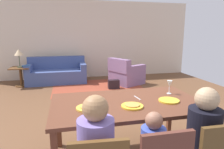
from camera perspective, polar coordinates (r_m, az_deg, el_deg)
The scene contains 20 objects.
ground_plane at distance 4.34m, azimuth -0.97°, elevation -9.66°, with size 7.47×6.40×0.02m, color brown.
back_wall at distance 7.25m, azimuth -6.45°, elevation 9.91°, with size 7.47×0.10×2.70m, color beige.
dining_table at distance 2.46m, azimuth 4.45°, elevation -9.21°, with size 1.82×1.06×0.76m.
plate_near_man at distance 2.23m, azimuth -7.07°, elevation -9.49°, with size 0.25×0.25×0.02m, color yellow.
pizza_near_man at distance 2.23m, azimuth -7.08°, elevation -9.13°, with size 0.17×0.17×0.01m, color gold.
plate_near_child at distance 2.28m, azimuth 5.85°, elevation -9.02°, with size 0.25×0.25×0.02m, color yellow.
pizza_near_child at distance 2.27m, azimuth 5.85°, elevation -8.67°, with size 0.17×0.17×0.01m, color gold.
plate_near_woman at distance 2.54m, azimuth 16.06°, elevation -7.20°, with size 0.25×0.25×0.02m, color yellow.
wine_glass at distance 2.81m, azimuth 16.22°, elevation -2.74°, with size 0.07×0.07×0.19m.
fork at distance 2.33m, azimuth -1.63°, elevation -8.63°, with size 0.02×0.15×0.01m, color silver.
knife at distance 2.58m, azimuth 7.30°, elevation -6.68°, with size 0.01×0.17×0.01m, color silver.
person_woman at distance 2.18m, azimuth 23.87°, elevation -18.48°, with size 0.30×0.40×1.11m.
area_rug at distance 5.98m, azimuth -4.21°, elevation -3.50°, with size 2.60×1.80×0.01m, color #973F2A.
couch at distance 6.69m, azimuth -15.56°, elevation 0.36°, with size 1.84×0.86×0.82m.
armchair at distance 6.28m, azimuth 3.94°, elevation 0.19°, with size 1.15×1.15×0.82m.
side_table at distance 6.56m, azimuth -24.79°, elevation 0.15°, with size 0.56×0.56×0.58m.
table_lamp at distance 6.48m, azimuth -25.27°, elevation 5.63°, with size 0.26×0.26×0.54m.
book_lower at distance 6.55m, azimuth -23.49°, elevation 2.16°, with size 0.22×0.16×0.03m, color maroon.
book_upper at distance 6.46m, azimuth -23.49°, elevation 2.30°, with size 0.22×0.16×0.03m, color navy.
handbag at distance 5.74m, azimuth 0.48°, elevation -2.81°, with size 0.32×0.16×0.26m, color black.
Camera 1 is at (-0.84, -3.35, 1.57)m, focal length 31.76 mm.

